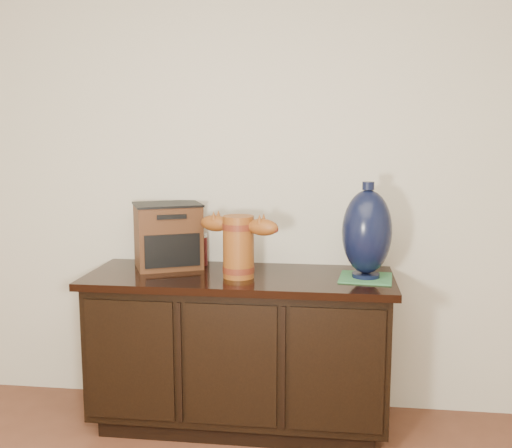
# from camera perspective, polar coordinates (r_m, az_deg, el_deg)

# --- Properties ---
(sideboard) EXTENTS (1.46, 0.56, 0.75)m
(sideboard) POSITION_cam_1_polar(r_m,az_deg,el_deg) (2.97, -1.57, -11.75)
(sideboard) COLOR black
(sideboard) RESTS_ON ground
(terracotta_vessel) EXTENTS (0.41, 0.21, 0.29)m
(terracotta_vessel) POSITION_cam_1_polar(r_m,az_deg,el_deg) (2.78, -1.68, -1.81)
(terracotta_vessel) COLOR brown
(terracotta_vessel) RESTS_ON sideboard
(tv_radio) EXTENTS (0.40, 0.37, 0.32)m
(tv_radio) POSITION_cam_1_polar(r_m,az_deg,el_deg) (3.03, -8.38, -1.09)
(tv_radio) COLOR #432310
(tv_radio) RESTS_ON sideboard
(green_mat) EXTENTS (0.26, 0.26, 0.01)m
(green_mat) POSITION_cam_1_polar(r_m,az_deg,el_deg) (2.84, 10.40, -5.06)
(green_mat) COLOR #327141
(green_mat) RESTS_ON sideboard
(lamp_base) EXTENTS (0.25, 0.25, 0.44)m
(lamp_base) POSITION_cam_1_polar(r_m,az_deg,el_deg) (2.79, 10.52, -0.78)
(lamp_base) COLOR black
(lamp_base) RESTS_ON green_mat
(spray_can) EXTENTS (0.06, 0.06, 0.17)m
(spray_can) POSITION_cam_1_polar(r_m,az_deg,el_deg) (3.06, -5.18, -2.40)
(spray_can) COLOR maroon
(spray_can) RESTS_ON sideboard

